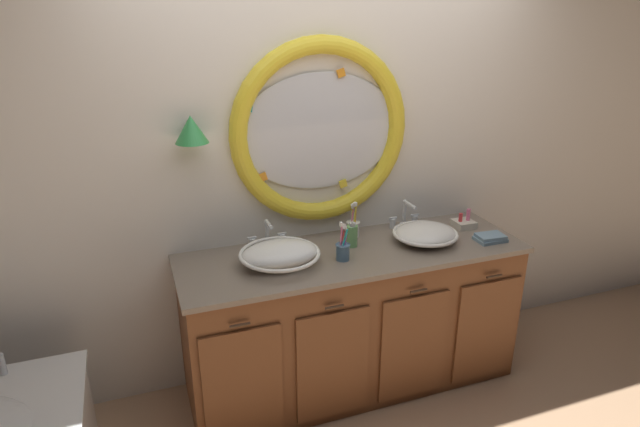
{
  "coord_description": "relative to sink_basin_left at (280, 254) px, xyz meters",
  "views": [
    {
      "loc": [
        -1.07,
        -2.27,
        2.16
      ],
      "look_at": [
        -0.15,
        0.25,
        1.13
      ],
      "focal_mm": 30.24,
      "sensor_mm": 36.0,
      "label": 1
    }
  ],
  "objects": [
    {
      "name": "toothbrush_holder_left",
      "position": [
        0.34,
        -0.06,
        -0.01
      ],
      "size": [
        0.08,
        0.08,
        0.22
      ],
      "color": "slate",
      "rests_on": "vanity_counter"
    },
    {
      "name": "soap_dispenser",
      "position": [
        0.45,
        0.09,
        0.0
      ],
      "size": [
        0.06,
        0.07,
        0.15
      ],
      "color": "#6BAD66",
      "rests_on": "vanity_counter"
    },
    {
      "name": "folded_hand_towel",
      "position": [
        1.25,
        -0.12,
        -0.05
      ],
      "size": [
        0.17,
        0.12,
        0.04
      ],
      "color": "#7593A8",
      "rests_on": "vanity_counter"
    },
    {
      "name": "toiletry_basket",
      "position": [
        1.22,
        0.12,
        -0.04
      ],
      "size": [
        0.12,
        0.12,
        0.11
      ],
      "color": "beige",
      "rests_on": "vanity_counter"
    },
    {
      "name": "back_wall_assembly",
      "position": [
        0.38,
        0.37,
        0.38
      ],
      "size": [
        6.4,
        0.26,
        2.6
      ],
      "color": "silver",
      "rests_on": "ground_plane"
    },
    {
      "name": "vanity_counter",
      "position": [
        0.44,
        0.03,
        -0.5
      ],
      "size": [
        1.97,
        0.65,
        0.88
      ],
      "color": "brown",
      "rests_on": "ground_plane"
    },
    {
      "name": "sink_basin_right",
      "position": [
        0.88,
        0.0,
        -0.01
      ],
      "size": [
        0.38,
        0.38,
        0.1
      ],
      "color": "white",
      "rests_on": "vanity_counter"
    },
    {
      "name": "faucet_set_left",
      "position": [
        0.0,
        0.25,
        -0.0
      ],
      "size": [
        0.23,
        0.12,
        0.17
      ],
      "color": "silver",
      "rests_on": "vanity_counter"
    },
    {
      "name": "toothbrush_holder_right",
      "position": [
        0.52,
        0.22,
        -0.01
      ],
      "size": [
        0.08,
        0.08,
        0.22
      ],
      "color": "white",
      "rests_on": "vanity_counter"
    },
    {
      "name": "faucet_set_right",
      "position": [
        0.88,
        0.25,
        0.01
      ],
      "size": [
        0.21,
        0.15,
        0.18
      ],
      "color": "silver",
      "rests_on": "vanity_counter"
    },
    {
      "name": "ground_plane",
      "position": [
        0.39,
        -0.22,
        -0.94
      ],
      "size": [
        14.0,
        14.0,
        0.0
      ],
      "primitive_type": "plane",
      "color": "tan"
    },
    {
      "name": "sink_basin_left",
      "position": [
        0.0,
        0.0,
        0.0
      ],
      "size": [
        0.43,
        0.43,
        0.13
      ],
      "color": "white",
      "rests_on": "vanity_counter"
    }
  ]
}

